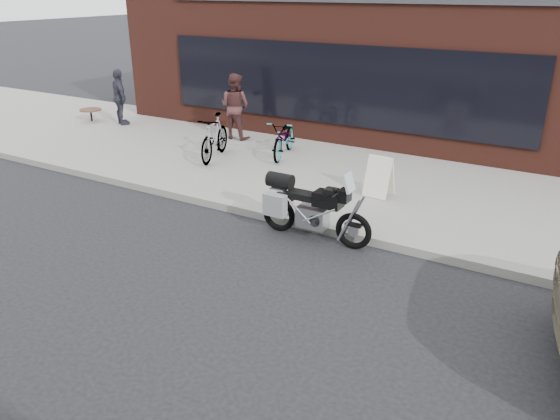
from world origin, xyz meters
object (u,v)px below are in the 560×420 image
object	(u,v)px
motorcycle	(307,208)
cafe_patron_left	(235,106)
cafe_table	(91,110)
cafe_patron_right	(120,97)
bicycle_front	(284,138)
bicycle_rear	(214,137)
sandwich_sign	(380,176)

from	to	relation	value
motorcycle	cafe_patron_left	world-z (taller)	cafe_patron_left
cafe_table	cafe_patron_left	world-z (taller)	cafe_patron_left
cafe_table	cafe_patron_right	bearing A→B (deg)	8.62
bicycle_front	cafe_patron_right	size ratio (longest dim) A/B	1.07
bicycle_rear	sandwich_sign	world-z (taller)	bicycle_rear
sandwich_sign	cafe_patron_left	world-z (taller)	cafe_patron_left
motorcycle	cafe_patron_right	xyz separation A→B (m)	(-8.38, 3.98, 0.41)
motorcycle	sandwich_sign	bearing A→B (deg)	78.18
cafe_patron_right	bicycle_front	bearing A→B (deg)	-155.24
cafe_table	cafe_patron_right	world-z (taller)	cafe_patron_right
cafe_patron_right	bicycle_rear	bearing A→B (deg)	-168.80
sandwich_sign	motorcycle	bearing A→B (deg)	-96.37
bicycle_rear	bicycle_front	bearing A→B (deg)	20.85
motorcycle	cafe_patron_right	size ratio (longest dim) A/B	1.26
motorcycle	cafe_table	size ratio (longest dim) A/B	3.16
bicycle_front	bicycle_rear	xyz separation A→B (m)	(-1.33, -1.03, 0.07)
motorcycle	sandwich_sign	world-z (taller)	motorcycle
cafe_table	cafe_patron_left	bearing A→B (deg)	6.70
motorcycle	cafe_table	distance (m)	10.25
bicycle_front	cafe_table	size ratio (longest dim) A/B	2.68
cafe_patron_left	cafe_patron_right	world-z (taller)	cafe_patron_left
motorcycle	cafe_table	world-z (taller)	motorcycle
motorcycle	bicycle_front	xyz separation A→B (m)	(-2.52, 3.58, 0.05)
cafe_patron_right	motorcycle	bearing A→B (deg)	-176.77
motorcycle	bicycle_front	size ratio (longest dim) A/B	1.18
motorcycle	bicycle_front	distance (m)	4.38
motorcycle	bicycle_rear	xyz separation A→B (m)	(-3.85, 2.56, 0.12)
bicycle_rear	cafe_table	xyz separation A→B (m)	(-5.67, 1.25, -0.19)
motorcycle	cafe_table	bearing A→B (deg)	157.88
bicycle_rear	cafe_patron_right	world-z (taller)	cafe_patron_right
cafe_patron_left	cafe_patron_right	bearing A→B (deg)	4.51
sandwich_sign	cafe_table	xyz separation A→B (m)	(-9.97, 1.60, -0.06)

